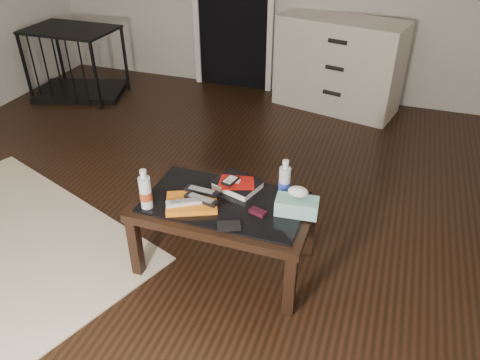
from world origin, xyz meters
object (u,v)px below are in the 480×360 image
(textbook, at_px, (238,184))
(water_bottle_right, at_px, (285,179))
(pet_crate, at_px, (78,74))
(tissue_box, at_px, (297,206))
(dresser, at_px, (339,65))
(coffee_table, at_px, (225,210))
(water_bottle_left, at_px, (145,189))

(textbook, distance_m, water_bottle_right, 0.30)
(pet_crate, height_order, water_bottle_right, pet_crate)
(textbook, bearing_deg, tissue_box, -1.24)
(dresser, relative_size, textbook, 5.13)
(coffee_table, distance_m, water_bottle_right, 0.39)
(dresser, xyz_separation_m, pet_crate, (-2.69, -0.56, -0.22))
(tissue_box, bearing_deg, coffee_table, 177.67)
(coffee_table, height_order, textbook, textbook)
(water_bottle_right, bearing_deg, textbook, -179.33)
(dresser, height_order, textbook, dresser)
(coffee_table, distance_m, pet_crate, 3.18)
(coffee_table, xyz_separation_m, water_bottle_right, (0.30, 0.15, 0.18))
(coffee_table, height_order, tissue_box, tissue_box)
(dresser, relative_size, pet_crate, 1.24)
(dresser, distance_m, water_bottle_left, 2.84)
(water_bottle_left, height_order, water_bottle_right, same)
(coffee_table, xyz_separation_m, dresser, (0.23, 2.57, 0.05))
(textbook, distance_m, water_bottle_left, 0.55)
(textbook, bearing_deg, coffee_table, -81.71)
(dresser, bearing_deg, pet_crate, -155.05)
(water_bottle_left, height_order, tissue_box, water_bottle_left)
(coffee_table, relative_size, textbook, 4.00)
(coffee_table, distance_m, water_bottle_left, 0.47)
(water_bottle_left, bearing_deg, dresser, 77.29)
(coffee_table, bearing_deg, tissue_box, 3.18)
(textbook, xyz_separation_m, water_bottle_left, (-0.41, -0.34, 0.10))
(tissue_box, bearing_deg, dresser, 88.40)
(coffee_table, relative_size, dresser, 0.78)
(pet_crate, xyz_separation_m, water_bottle_left, (2.07, -2.20, 0.35))
(dresser, height_order, pet_crate, dresser)
(textbook, xyz_separation_m, tissue_box, (0.39, -0.13, 0.02))
(water_bottle_right, distance_m, tissue_box, 0.18)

